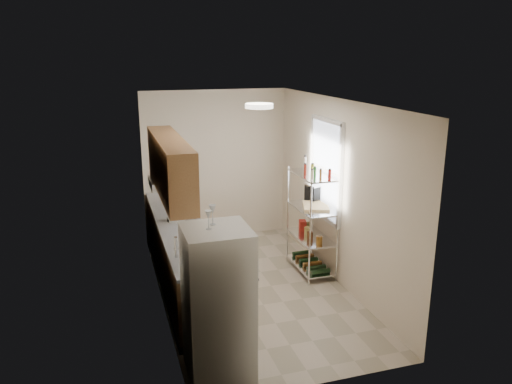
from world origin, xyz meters
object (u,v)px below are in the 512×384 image
rice_cooker (176,214)px  espresso_machine (313,193)px  frying_pan_large (176,219)px  refrigerator (218,303)px  cutting_board (316,206)px

rice_cooker → espresso_machine: bearing=-0.2°
rice_cooker → espresso_machine: 2.08m
frying_pan_large → refrigerator: bearing=-78.4°
cutting_board → espresso_machine: (0.07, 0.29, 0.11)m
refrigerator → frying_pan_large: (-0.07, 2.32, 0.14)m
refrigerator → cutting_board: 2.79m
refrigerator → espresso_machine: (2.01, 2.29, 0.36)m
rice_cooker → frying_pan_large: (-0.01, 0.02, -0.08)m
frying_pan_large → rice_cooker: bearing=-64.6°
rice_cooker → cutting_board: rice_cooker is taller
cutting_board → espresso_machine: bearing=75.7°
refrigerator → rice_cooker: 2.31m
frying_pan_large → cutting_board: bearing=0.7°
rice_cooker → frying_pan_large: bearing=105.6°
frying_pan_large → cutting_board: cutting_board is taller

